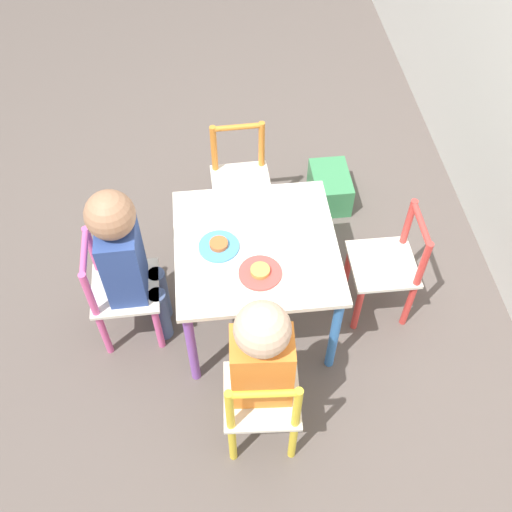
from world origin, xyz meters
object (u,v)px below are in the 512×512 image
object	(u,v)px
kids_table	(256,255)
chair_pink	(120,291)
child_front	(126,255)
plate_right	(260,272)
chair_orange	(241,183)
plate_front	(219,246)
chair_yellow	(262,404)
storage_bin	(330,188)
child_right	(262,359)
chair_red	(388,267)

from	to	relation	value
kids_table	chair_pink	world-z (taller)	chair_pink
child_front	plate_right	size ratio (longest dim) A/B	5.09
chair_pink	child_front	size ratio (longest dim) A/B	0.67
kids_table	chair_orange	size ratio (longest dim) A/B	1.15
child_front	plate_front	size ratio (longest dim) A/B	5.22
kids_table	chair_orange	distance (m)	0.55
chair_yellow	kids_table	bearing A→B (deg)	-90.00
kids_table	storage_bin	world-z (taller)	kids_table
plate_front	plate_right	bearing A→B (deg)	45.00
chair_pink	plate_right	xyz separation A→B (m)	(0.13, 0.53, 0.22)
child_right	storage_bin	size ratio (longest dim) A/B	2.95
chair_red	plate_right	xyz separation A→B (m)	(0.13, -0.53, 0.22)
chair_orange	storage_bin	size ratio (longest dim) A/B	2.03
kids_table	storage_bin	xyz separation A→B (m)	(-0.64, 0.43, -0.32)
kids_table	child_front	xyz separation A→B (m)	(0.01, -0.48, 0.07)
chair_orange	chair_pink	bearing A→B (deg)	-135.21
chair_pink	chair_red	size ratio (longest dim) A/B	1.00
chair_pink	storage_bin	xyz separation A→B (m)	(-0.64, 0.97, -0.18)
chair_red	plate_front	bearing A→B (deg)	-89.93
chair_pink	storage_bin	distance (m)	1.18
chair_orange	child_right	world-z (taller)	child_right
chair_pink	storage_bin	size ratio (longest dim) A/B	2.03
chair_yellow	storage_bin	size ratio (longest dim) A/B	2.03
chair_pink	chair_red	distance (m)	1.07
child_right	plate_right	size ratio (longest dim) A/B	4.96
chair_yellow	child_right	world-z (taller)	child_right
chair_pink	plate_front	xyz separation A→B (m)	(-0.01, 0.40, 0.22)
child_front	storage_bin	distance (m)	1.18
kids_table	chair_red	size ratio (longest dim) A/B	1.15
chair_red	plate_front	xyz separation A→B (m)	(-0.00, -0.67, 0.22)
chair_red	storage_bin	world-z (taller)	chair_red
kids_table	plate_front	world-z (taller)	plate_front
kids_table	child_front	world-z (taller)	child_front
chair_orange	child_front	world-z (taller)	child_front
child_front	plate_front	xyz separation A→B (m)	(-0.01, 0.34, 0.00)
child_right	plate_front	xyz separation A→B (m)	(-0.47, -0.10, 0.01)
chair_red	child_right	bearing A→B (deg)	-49.97
child_front	plate_front	bearing A→B (deg)	-89.62
storage_bin	kids_table	bearing A→B (deg)	-34.24
plate_front	chair_yellow	bearing A→B (deg)	10.68
kids_table	plate_front	distance (m)	0.16
chair_yellow	child_front	bearing A→B (deg)	-46.22
child_right	plate_right	distance (m)	0.34
kids_table	chair_pink	distance (m)	0.55
chair_red	child_right	xyz separation A→B (m)	(0.47, -0.57, 0.21)
chair_red	chair_yellow	bearing A→B (deg)	-46.79
chair_orange	child_front	xyz separation A→B (m)	(0.54, -0.46, 0.22)
chair_yellow	child_right	size ratio (longest dim) A/B	0.69
chair_yellow	chair_red	size ratio (longest dim) A/B	1.00
child_right	kids_table	bearing A→B (deg)	-90.00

